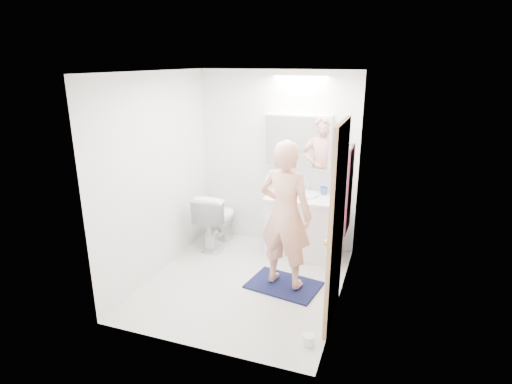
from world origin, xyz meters
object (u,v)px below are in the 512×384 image
at_px(person, 285,215).
at_px(toothbrush_cup, 324,191).
at_px(vanity_cabinet, 303,227).
at_px(medicine_cabinet, 297,141).
at_px(soap_bottle_b, 293,185).
at_px(soap_bottle_a, 289,184).
at_px(toilet_paper_roll, 308,340).
at_px(toilet, 217,219).

bearing_deg(person, toothbrush_cup, -92.44).
bearing_deg(vanity_cabinet, medicine_cabinet, 126.60).
height_order(medicine_cabinet, soap_bottle_b, medicine_cabinet).
bearing_deg(vanity_cabinet, soap_bottle_a, 148.22).
relative_size(medicine_cabinet, toilet_paper_roll, 8.00).
bearing_deg(person, soap_bottle_a, -67.28).
distance_m(toilet, soap_bottle_a, 1.12).
distance_m(soap_bottle_a, toothbrush_cup, 0.47).
distance_m(toilet, toilet_paper_roll, 2.44).
distance_m(person, toilet_paper_roll, 1.35).
distance_m(vanity_cabinet, toilet_paper_roll, 1.93).
xyz_separation_m(person, toothbrush_cup, (0.23, 1.06, -0.02)).
height_order(soap_bottle_b, toothbrush_cup, soap_bottle_b).
xyz_separation_m(vanity_cabinet, toilet, (-1.20, -0.11, 0.00)).
relative_size(toilet, soap_bottle_a, 3.74).
xyz_separation_m(medicine_cabinet, person, (0.16, -1.11, -0.61)).
xyz_separation_m(person, soap_bottle_a, (-0.24, 1.05, 0.04)).
distance_m(toilet, person, 1.52).
bearing_deg(vanity_cabinet, person, -89.82).
distance_m(vanity_cabinet, medicine_cabinet, 1.14).
bearing_deg(soap_bottle_b, person, -80.12).
bearing_deg(vanity_cabinet, soap_bottle_b, 135.88).
bearing_deg(person, medicine_cabinet, -72.26).
xyz_separation_m(soap_bottle_b, toothbrush_cup, (0.42, -0.02, -0.04)).
height_order(toilet, soap_bottle_b, soap_bottle_b).
xyz_separation_m(toothbrush_cup, toilet_paper_roll, (0.27, -1.99, -0.82)).
distance_m(toilet, toothbrush_cup, 1.53).
relative_size(medicine_cabinet, toilet, 1.12).
height_order(medicine_cabinet, soap_bottle_a, medicine_cabinet).
xyz_separation_m(medicine_cabinet, toilet_paper_roll, (0.66, -2.04, -1.45)).
distance_m(soap_bottle_b, toilet_paper_roll, 2.29).
distance_m(vanity_cabinet, toothbrush_cup, 0.56).
height_order(toilet, toothbrush_cup, toothbrush_cup).
xyz_separation_m(soap_bottle_b, toilet_paper_roll, (0.69, -2.01, -0.86)).
bearing_deg(toilet, toilet_paper_roll, 133.43).
height_order(vanity_cabinet, person, person).
relative_size(vanity_cabinet, toilet, 1.14).
xyz_separation_m(medicine_cabinet, soap_bottle_a, (-0.09, -0.06, -0.57)).
relative_size(toilet, person, 0.47).
distance_m(soap_bottle_a, toilet_paper_roll, 2.29).
relative_size(vanity_cabinet, person, 0.54).
relative_size(soap_bottle_a, toilet_paper_roll, 1.92).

